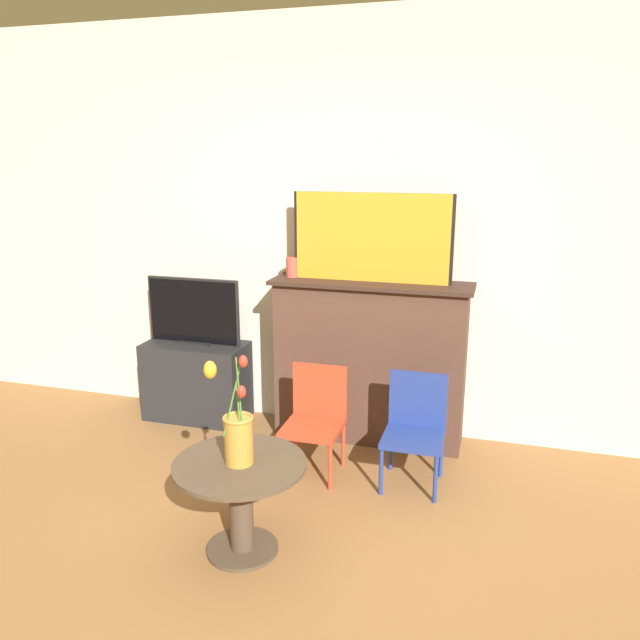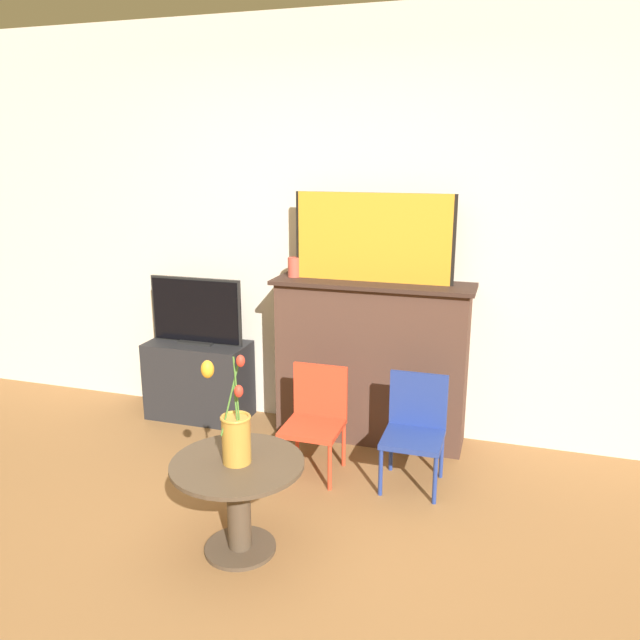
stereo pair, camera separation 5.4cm
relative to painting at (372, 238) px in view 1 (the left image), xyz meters
The scene contains 11 objects.
ground_plane 2.37m from the painting, 95.62° to the right, with size 14.00×14.00×0.00m, color olive.
wall_back 0.27m from the painting, 135.71° to the left, with size 8.00×0.06×2.70m.
fireplace_mantel 0.79m from the painting, 39.17° to the right, with size 1.28×0.36×1.06m.
painting is the anchor object (origin of this frame).
mantel_candle 0.56m from the painting, behind, with size 0.08×0.08×0.13m.
tv_stand 1.63m from the painting, behind, with size 0.72×0.36×0.55m.
tv_monitor 1.36m from the painting, behind, with size 0.67×0.12×0.46m.
chair_red 1.14m from the painting, 110.62° to the right, with size 0.33×0.33×0.63m.
chair_blue 1.17m from the painting, 53.23° to the right, with size 0.33×0.33×0.63m.
side_table 1.77m from the painting, 102.28° to the right, with size 0.62×0.62×0.46m.
vase_tulips 1.61m from the painting, 102.30° to the right, with size 0.18×0.20×0.54m.
Camera 1 is at (0.98, -1.85, 1.84)m, focal length 35.00 mm.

